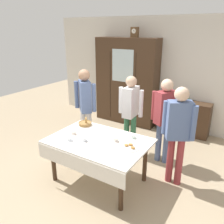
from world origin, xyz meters
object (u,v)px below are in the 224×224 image
object	(u,v)px
person_beside_shelf	(165,114)
person_by_cabinet	(85,102)
mantel_clock	(135,32)
person_near_right_end	(131,108)
spoon_mid_right	(63,136)
bookshelf_low	(184,117)
tea_cup_near_left	(133,137)
tea_cup_mid_left	(84,140)
tea_cup_near_right	(115,140)
spoon_front_edge	(94,136)
tea_cup_mid_right	(69,139)
person_behind_table_left	(178,128)
pastry_plate	(130,147)
wall_cabinet	(127,82)
tea_cup_far_left	(73,133)
spoon_near_right	(108,136)
bread_basket	(85,123)
book_stack	(186,100)

from	to	relation	value
person_beside_shelf	person_by_cabinet	bearing A→B (deg)	-168.19
mantel_clock	person_near_right_end	world-z (taller)	mantel_clock
spoon_mid_right	person_beside_shelf	bearing A→B (deg)	46.48
bookshelf_low	spoon_mid_right	xyz separation A→B (m)	(-1.24, -2.80, 0.35)
bookshelf_low	tea_cup_near_left	size ratio (longest dim) A/B	8.97
bookshelf_low	tea_cup_mid_left	size ratio (longest dim) A/B	8.97
tea_cup_near_right	spoon_front_edge	size ratio (longest dim) A/B	1.09
mantel_clock	spoon_mid_right	xyz separation A→B (m)	(0.13, -2.75, -1.57)
tea_cup_mid_right	spoon_mid_right	size ratio (longest dim) A/B	1.09
tea_cup_mid_right	tea_cup_near_right	size ratio (longest dim) A/B	1.00
person_beside_shelf	person_behind_table_left	bearing A→B (deg)	-52.30
pastry_plate	wall_cabinet	bearing A→B (deg)	119.71
tea_cup_mid_left	spoon_mid_right	distance (m)	0.42
wall_cabinet	person_near_right_end	bearing A→B (deg)	-58.62
tea_cup_mid_right	person_beside_shelf	size ratio (longest dim) A/B	0.08
tea_cup_far_left	pastry_plate	size ratio (longest dim) A/B	0.46
spoon_near_right	person_near_right_end	bearing A→B (deg)	95.48
tea_cup_mid_left	spoon_near_right	world-z (taller)	tea_cup_mid_left
person_behind_table_left	person_by_cabinet	bearing A→B (deg)	174.46
tea_cup_mid_left	person_near_right_end	world-z (taller)	person_near_right_end
tea_cup_near_left	person_behind_table_left	xyz separation A→B (m)	(0.63, 0.26, 0.21)
tea_cup_far_left	bookshelf_low	bearing A→B (deg)	66.96
wall_cabinet	tea_cup_far_left	size ratio (longest dim) A/B	16.91
tea_cup_near_right	tea_cup_mid_left	distance (m)	0.49
bread_basket	person_beside_shelf	world-z (taller)	person_beside_shelf
mantel_clock	tea_cup_far_left	world-z (taller)	mantel_clock
person_by_cabinet	book_stack	bearing A→B (deg)	49.61
person_behind_table_left	person_beside_shelf	distance (m)	0.65
tea_cup_far_left	tea_cup_near_left	size ratio (longest dim) A/B	1.00
tea_cup_mid_right	person_behind_table_left	xyz separation A→B (m)	(1.44, 0.87, 0.21)
tea_cup_mid_right	person_behind_table_left	distance (m)	1.69
spoon_mid_right	book_stack	bearing A→B (deg)	66.13
tea_cup_near_right	person_near_right_end	distance (m)	1.08
bread_basket	person_beside_shelf	distance (m)	1.45
tea_cup_near_right	tea_cup_far_left	bearing A→B (deg)	-167.92
bread_basket	tea_cup_mid_right	bearing A→B (deg)	-73.96
wall_cabinet	pastry_plate	bearing A→B (deg)	-60.29
tea_cup_near_left	pastry_plate	bearing A→B (deg)	-70.82
mantel_clock	tea_cup_mid_left	size ratio (longest dim) A/B	1.85
spoon_front_edge	person_near_right_end	distance (m)	1.09
bread_basket	pastry_plate	size ratio (longest dim) A/B	0.86
pastry_plate	person_beside_shelf	size ratio (longest dim) A/B	0.17
tea_cup_near_right	tea_cup_mid_left	size ratio (longest dim) A/B	1.00
pastry_plate	tea_cup_mid_right	bearing A→B (deg)	-161.78
bookshelf_low	person_behind_table_left	size ratio (longest dim) A/B	0.72
tea_cup_far_left	pastry_plate	distance (m)	1.02
bookshelf_low	spoon_front_edge	world-z (taller)	bookshelf_low
spoon_front_edge	person_beside_shelf	world-z (taller)	person_beside_shelf
spoon_mid_right	person_by_cabinet	xyz separation A→B (m)	(-0.30, 0.99, 0.27)
bookshelf_low	tea_cup_near_right	distance (m)	2.56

